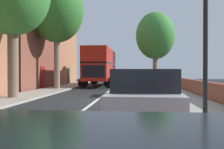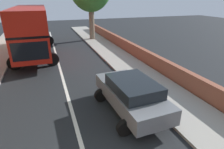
% 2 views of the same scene
% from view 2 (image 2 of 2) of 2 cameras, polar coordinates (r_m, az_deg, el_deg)
% --- Properties ---
extents(double_decker_bus, '(3.59, 10.10, 4.06)m').
position_cam_2_polar(double_decker_bus, '(17.81, -23.14, 12.76)').
color(double_decker_bus, '#B61A0F').
rests_on(double_decker_bus, ground).
extents(parked_car_grey_right_3, '(2.61, 4.43, 1.61)m').
position_cam_2_polar(parked_car_grey_right_3, '(8.26, 5.84, -5.76)').
color(parked_car_grey_right_3, slate).
rests_on(parked_car_grey_right_3, ground).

